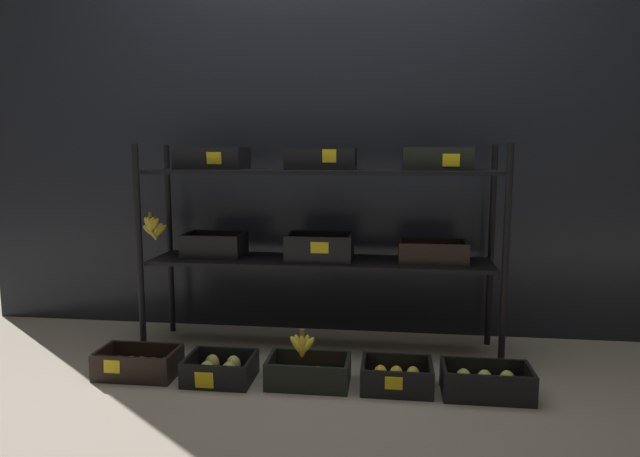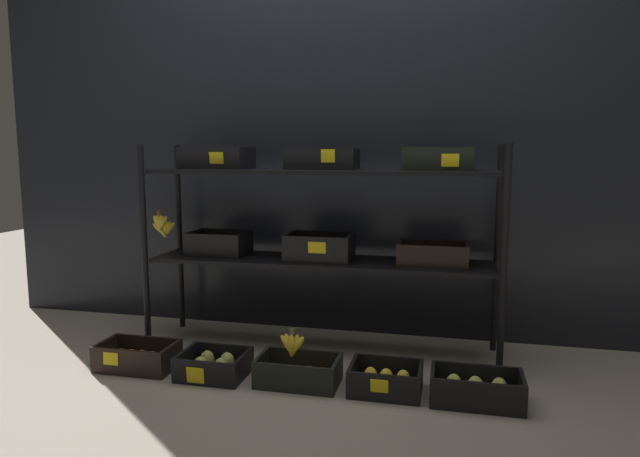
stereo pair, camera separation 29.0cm
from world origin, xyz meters
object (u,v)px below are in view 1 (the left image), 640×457
Objects in this scene: crate_ground_rightmost_pear at (486,384)px; banana_bunch_loose at (302,345)px; crate_ground_pear at (220,370)px; crate_ground_lemon at (397,378)px; crate_ground_kiwi at (138,366)px; display_rack at (318,213)px; crate_ground_tangerine at (309,375)px.

banana_bunch_loose is at bearing 178.72° from crate_ground_rightmost_pear.
crate_ground_lemon reaches higher than crate_ground_pear.
crate_ground_pear is 0.40m from banana_bunch_loose.
crate_ground_kiwi is at bearing 179.40° from crate_ground_rightmost_pear.
banana_bunch_loose is (-0.42, -0.00, 0.13)m from crate_ground_lemon.
display_rack is at bearing 88.82° from banana_bunch_loose.
display_rack reaches higher than crate_ground_pear.
crate_ground_rightmost_pear is at bearing -1.39° from crate_ground_tangerine.
crate_ground_lemon is 0.44m from banana_bunch_loose.
crate_ground_rightmost_pear reaches higher than crate_ground_tangerine.
crate_ground_rightmost_pear is at bearing -0.60° from crate_ground_kiwi.
crate_ground_kiwi is 1.59m from crate_ground_rightmost_pear.
display_rack is 0.73m from banana_bunch_loose.
crate_ground_pear is at bearing -179.22° from crate_ground_tangerine.
banana_bunch_loose is at bearing -179.43° from crate_ground_lemon.
crate_ground_tangerine is 1.18× the size of crate_ground_lemon.
crate_ground_pear is 0.83× the size of crate_ground_tangerine.
crate_ground_pear is 0.98× the size of crate_ground_lemon.
crate_ground_kiwi is at bearing -179.73° from crate_ground_lemon.
display_rack is 0.93m from crate_ground_lemon.
crate_ground_kiwi is 1.20× the size of crate_ground_pear.
display_rack is 5.21× the size of crate_ground_kiwi.
crate_ground_pear is 0.80m from crate_ground_lemon.
banana_bunch_loose is at bearing 0.72° from crate_ground_pear.
crate_ground_tangerine is at bearing -87.72° from display_rack.
crate_ground_tangerine reaches higher than crate_ground_pear.
crate_ground_kiwi reaches higher than crate_ground_pear.
crate_ground_rightmost_pear is (0.80, -0.49, -0.67)m from display_rack.
crate_ground_kiwi is 0.79m from banana_bunch_loose.
crate_ground_rightmost_pear reaches higher than crate_ground_kiwi.
crate_ground_rightmost_pear is 2.85× the size of banana_bunch_loose.
crate_ground_tangerine is (0.02, -0.48, -0.68)m from display_rack.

